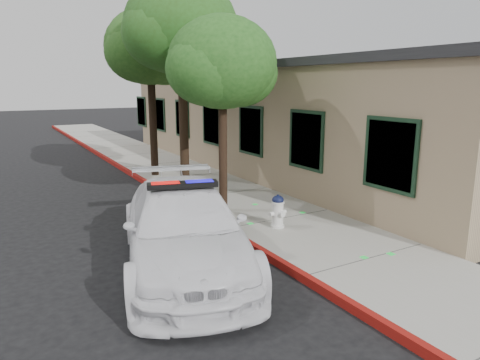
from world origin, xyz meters
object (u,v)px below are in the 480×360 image
object	(u,v)px
police_car	(184,228)
street_tree_far	(151,51)
street_tree_near	(223,67)
street_tree_mid	(181,32)
fire_hydrant	(278,211)
clapboard_building	(297,118)

from	to	relation	value
police_car	street_tree_far	world-z (taller)	street_tree_far
street_tree_near	street_tree_far	distance (m)	5.51
street_tree_mid	fire_hydrant	bearing A→B (deg)	-84.45
clapboard_building	street_tree_far	xyz separation A→B (m)	(-5.96, 0.83, 2.54)
street_tree_mid	street_tree_far	xyz separation A→B (m)	(0.01, 2.82, -0.36)
street_tree_mid	street_tree_far	size ratio (longest dim) A/B	1.08
fire_hydrant	street_tree_mid	world-z (taller)	street_tree_mid
clapboard_building	street_tree_far	world-z (taller)	street_tree_far
fire_hydrant	street_tree_near	bearing A→B (deg)	103.18
police_car	street_tree_far	size ratio (longest dim) A/B	0.98
police_car	clapboard_building	bearing A→B (deg)	57.67
fire_hydrant	street_tree_near	size ratio (longest dim) A/B	0.16
street_tree_far	street_tree_near	bearing A→B (deg)	-90.25
clapboard_building	street_tree_far	bearing A→B (deg)	172.12
street_tree_mid	street_tree_near	bearing A→B (deg)	-90.35
street_tree_near	police_car	bearing A→B (deg)	-131.03
street_tree_near	street_tree_far	world-z (taller)	street_tree_far
street_tree_near	street_tree_far	xyz separation A→B (m)	(0.02, 5.46, 0.74)
clapboard_building	police_car	size ratio (longest dim) A/B	3.55
police_car	street_tree_mid	xyz separation A→B (m)	(2.26, 5.22, 4.22)
street_tree_mid	street_tree_far	distance (m)	2.84
street_tree_far	street_tree_mid	bearing A→B (deg)	-90.15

